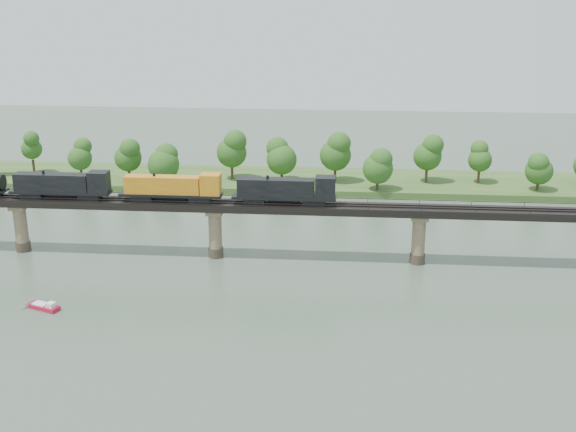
{
  "coord_description": "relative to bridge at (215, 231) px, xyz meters",
  "views": [
    {
      "loc": [
        25.76,
        -103.25,
        53.5
      ],
      "look_at": [
        14.52,
        30.0,
        9.0
      ],
      "focal_mm": 45.0,
      "sensor_mm": 36.0,
      "label": 1
    }
  ],
  "objects": [
    {
      "name": "bridge",
      "position": [
        0.0,
        0.0,
        0.0
      ],
      "size": [
        236.0,
        30.0,
        11.5
      ],
      "color": "#473A2D",
      "rests_on": "ground"
    },
    {
      "name": "bridge_superstructure",
      "position": [
        0.0,
        0.0,
        6.33
      ],
      "size": [
        220.0,
        4.9,
        0.75
      ],
      "color": "black",
      "rests_on": "bridge"
    },
    {
      "name": "far_treeline",
      "position": [
        -8.21,
        50.52,
        3.37
      ],
      "size": [
        289.06,
        17.54,
        13.6
      ],
      "color": "#382619",
      "rests_on": "far_bank"
    },
    {
      "name": "freight_train",
      "position": [
        -15.81,
        -0.0,
        8.73
      ],
      "size": [
        81.81,
        3.19,
        5.63
      ],
      "color": "black",
      "rests_on": "bridge"
    },
    {
      "name": "ground",
      "position": [
        0.0,
        -30.0,
        -5.46
      ],
      "size": [
        400.0,
        400.0,
        0.0
      ],
      "primitive_type": "plane",
      "color": "#3C4C3E",
      "rests_on": "ground"
    },
    {
      "name": "far_bank",
      "position": [
        0.0,
        55.0,
        -4.66
      ],
      "size": [
        300.0,
        24.0,
        1.6
      ],
      "primitive_type": "cube",
      "color": "#345421",
      "rests_on": "ground"
    },
    {
      "name": "motorboat",
      "position": [
        -24.54,
        -26.34,
        -4.94
      ],
      "size": [
        5.7,
        3.71,
        1.5
      ],
      "rotation": [
        0.0,
        0.0,
        -0.36
      ],
      "color": "#A7132C",
      "rests_on": "ground"
    }
  ]
}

